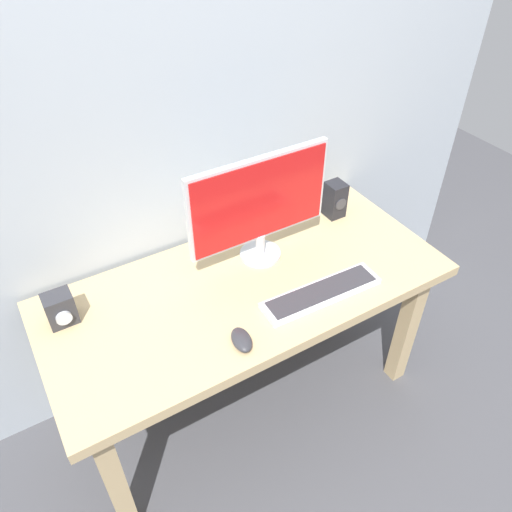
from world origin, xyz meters
TOP-DOWN VIEW (x-y plane):
  - ground_plane at (0.00, 0.00)m, footprint 6.00×6.00m
  - wall_back at (0.00, 0.38)m, footprint 2.97×0.04m
  - desk at (0.00, 0.00)m, footprint 1.52×0.68m
  - monitor at (0.13, 0.13)m, footprint 0.58×0.16m
  - keyboard_primary at (0.20, -0.19)m, footprint 0.47×0.13m
  - mouse at (-0.16, -0.24)m, footprint 0.08×0.12m
  - speaker_right at (0.55, 0.19)m, footprint 0.08×0.09m
  - audio_controller at (-0.64, 0.16)m, footprint 0.10×0.09m

SIDE VIEW (x-z plane):
  - ground_plane at x=0.00m, z-range 0.00..0.00m
  - desk at x=0.00m, z-range 0.26..0.98m
  - keyboard_primary at x=0.20m, z-range 0.72..0.75m
  - mouse at x=-0.16m, z-range 0.72..0.76m
  - audio_controller at x=-0.64m, z-range 0.72..0.84m
  - speaker_right at x=0.55m, z-range 0.72..0.88m
  - monitor at x=0.13m, z-range 0.74..1.18m
  - wall_back at x=0.00m, z-range 0.00..3.00m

